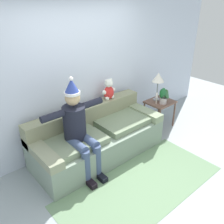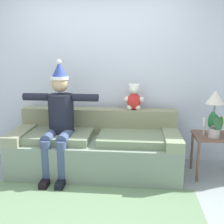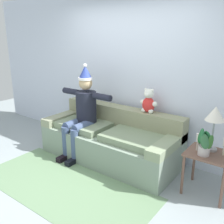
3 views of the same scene
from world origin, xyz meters
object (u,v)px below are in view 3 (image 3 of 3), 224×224
object	(u,v)px
person_seated	(82,110)
table_lamp	(215,116)
candle_tall	(198,140)
couch	(111,140)
teddy_bear	(148,102)
side_table	(209,160)
potted_plant	(205,142)

from	to	relation	value
person_seated	table_lamp	world-z (taller)	person_seated
table_lamp	candle_tall	xyz separation A→B (m)	(-0.14, -0.11, -0.31)
couch	person_seated	world-z (taller)	person_seated
table_lamp	candle_tall	distance (m)	0.36
teddy_bear	side_table	xyz separation A→B (m)	(1.07, -0.35, -0.51)
teddy_bear	table_lamp	size ratio (longest dim) A/B	0.66
side_table	teddy_bear	bearing A→B (deg)	162.17
potted_plant	teddy_bear	bearing A→B (deg)	156.36
side_table	candle_tall	bearing A→B (deg)	-172.49
side_table	candle_tall	size ratio (longest dim) A/B	2.48
couch	teddy_bear	size ratio (longest dim) A/B	5.92
candle_tall	side_table	bearing A→B (deg)	7.51
couch	candle_tall	world-z (taller)	couch
person_seated	potted_plant	world-z (taller)	person_seated
person_seated	table_lamp	bearing A→B (deg)	5.69
person_seated	teddy_bear	xyz separation A→B (m)	(0.97, 0.45, 0.20)
person_seated	potted_plant	distance (m)	2.00
couch	table_lamp	size ratio (longest dim) A/B	3.90
candle_tall	person_seated	bearing A→B (deg)	-177.30
couch	candle_tall	xyz separation A→B (m)	(1.43, -0.07, 0.39)
person_seated	side_table	size ratio (longest dim) A/B	2.70
teddy_bear	candle_tall	distance (m)	1.03
side_table	candle_tall	world-z (taller)	candle_tall
table_lamp	candle_tall	bearing A→B (deg)	-141.35
side_table	potted_plant	world-z (taller)	potted_plant
person_seated	teddy_bear	distance (m)	1.09
couch	potted_plant	bearing A→B (deg)	-5.86
person_seated	candle_tall	distance (m)	1.90
couch	person_seated	xyz separation A→B (m)	(-0.46, -0.16, 0.46)
teddy_bear	candle_tall	size ratio (longest dim) A/B	1.66
person_seated	couch	bearing A→B (deg)	19.18
teddy_bear	potted_plant	bearing A→B (deg)	-23.64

